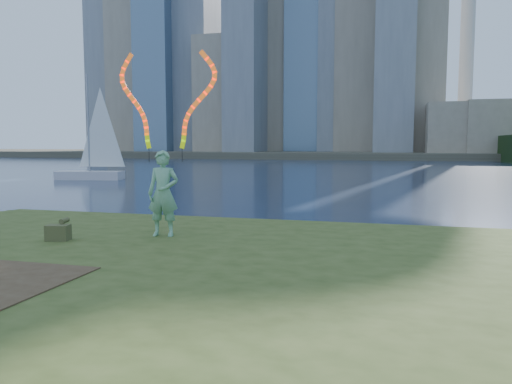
% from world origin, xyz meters
% --- Properties ---
extents(ground, '(320.00, 320.00, 0.00)m').
position_xyz_m(ground, '(0.00, 0.00, 0.00)').
color(ground, '#1A2843').
rests_on(ground, ground).
extents(grassy_knoll, '(20.00, 18.00, 0.80)m').
position_xyz_m(grassy_knoll, '(0.00, -2.30, 0.34)').
color(grassy_knoll, '#3A4A1A').
rests_on(grassy_knoll, ground).
extents(far_shore, '(320.00, 40.00, 1.20)m').
position_xyz_m(far_shore, '(0.00, 95.00, 0.60)').
color(far_shore, '#4C4738').
rests_on(far_shore, ground).
extents(woman_with_ribbons, '(2.11, 0.53, 4.18)m').
position_xyz_m(woman_with_ribbons, '(-0.86, 1.14, 2.19)').
color(woman_with_ribbons, '#257F43').
rests_on(woman_with_ribbons, grassy_knoll).
extents(canvas_bag, '(0.50, 0.56, 0.43)m').
position_xyz_m(canvas_bag, '(-2.72, 0.11, 0.98)').
color(canvas_bag, '#4D4F28').
rests_on(canvas_bag, grassy_knoll).
extents(sailboat, '(5.38, 2.43, 8.07)m').
position_xyz_m(sailboat, '(-18.29, 25.13, 1.39)').
color(sailboat, silver).
rests_on(sailboat, ground).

